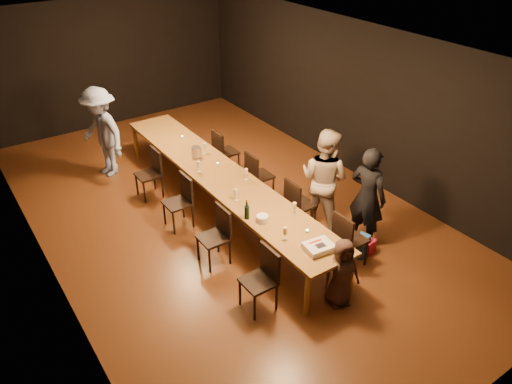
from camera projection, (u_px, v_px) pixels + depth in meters
ground at (222, 210)px, 9.06m from camera, size 10.00×10.00×0.00m
room_shell at (217, 102)px, 7.99m from camera, size 6.04×10.04×3.02m
table at (220, 177)px, 8.70m from camera, size 0.90×6.00×0.75m
chair_right_0 at (351, 239)px, 7.53m from camera, size 0.42×0.42×0.93m
chair_right_1 at (301, 204)px, 8.38m from camera, size 0.42×0.42×0.93m
chair_right_2 at (260, 175)px, 9.23m from camera, size 0.42×0.42×0.93m
chair_right_3 at (226, 151)px, 10.08m from camera, size 0.42×0.42×0.93m
chair_left_0 at (258, 281)px, 6.71m from camera, size 0.42×0.42×0.93m
chair_left_1 at (213, 237)px, 7.56m from camera, size 0.42×0.42×0.93m
chair_left_2 at (177, 203)px, 8.41m from camera, size 0.42×0.42×0.93m
chair_left_3 at (148, 174)px, 9.26m from camera, size 0.42×0.42×0.93m
woman_birthday at (367, 197)px, 7.83m from camera, size 0.55×0.70×1.70m
woman_tan at (324, 179)px, 8.25m from camera, size 0.91×1.03×1.77m
man_blue at (102, 132)px, 9.78m from camera, size 0.95×1.31×1.83m
child at (341, 273)px, 6.76m from camera, size 0.59×0.47×1.05m
gift_bag_red at (370, 247)px, 7.91m from camera, size 0.22×0.14×0.24m
gift_bag_blue at (361, 246)px, 7.87m from camera, size 0.31×0.25×0.34m
birthday_cake at (319, 247)px, 6.82m from camera, size 0.42×0.35×0.09m
plate_stack at (262, 219)px, 7.40m from camera, size 0.23×0.23×0.10m
champagne_bottle at (247, 209)px, 7.41m from camera, size 0.10×0.10×0.33m
ice_bucket at (196, 152)px, 9.18m from camera, size 0.19×0.19×0.20m
wineglass_0 at (285, 233)px, 6.99m from camera, size 0.06×0.06×0.21m
wineglass_1 at (294, 208)px, 7.54m from camera, size 0.06×0.06×0.21m
wineglass_2 at (236, 195)px, 7.88m from camera, size 0.06×0.06×0.21m
wineglass_3 at (246, 174)px, 8.46m from camera, size 0.06×0.06×0.21m
wineglass_4 at (199, 167)px, 8.70m from camera, size 0.06×0.06×0.21m
wineglass_5 at (205, 148)px, 9.32m from camera, size 0.06×0.06×0.21m
tealight_near at (307, 231)px, 7.18m from camera, size 0.05×0.05×0.03m
tealight_mid at (218, 164)px, 8.97m from camera, size 0.05×0.05×0.03m
tealight_far at (182, 137)px, 9.96m from camera, size 0.05×0.05×0.03m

